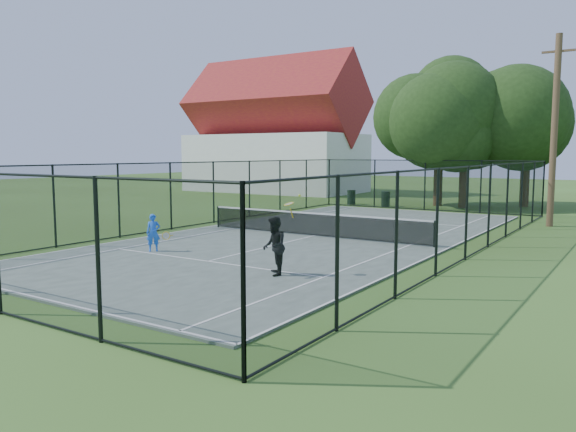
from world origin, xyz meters
The scene contains 13 objects.
ground centered at (0.00, 0.00, 0.00)m, with size 120.00×120.00×0.00m, color #37531C.
tennis_court centered at (0.00, 0.00, 0.03)m, with size 11.00×24.00×0.06m, color #4C5A51.
tennis_net centered at (0.00, 0.00, 0.58)m, with size 10.08×0.08×0.95m.
fence centered at (0.00, 0.00, 1.50)m, with size 13.10×26.10×3.00m.
tree_near_left centered at (-0.32, 16.38, 5.22)m, with size 6.51×6.51×8.48m.
tree_near_mid centered at (1.49, 15.81, 4.92)m, with size 6.11×6.11×7.98m.
tree_near_right centered at (4.54, 18.63, 5.95)m, with size 6.78×6.78×9.36m.
building centered at (-17.00, 22.00, 4.93)m, with size 15.30×8.15×11.87m.
trash_bin_left centered at (-5.39, 14.07, 0.48)m, with size 0.58×0.58×0.94m.
trash_bin_right centered at (-2.90, 13.94, 0.48)m, with size 0.58×0.58×0.95m.
utility_pole centered at (7.45, 9.00, 4.43)m, with size 1.40×0.30×8.74m.
player_blue centered at (-2.76, -6.03, 0.70)m, with size 0.86×0.54×1.28m.
player_black centered at (2.84, -6.90, 0.87)m, with size 1.07×0.99×2.22m.
Camera 1 is at (11.43, -19.35, 3.39)m, focal length 35.00 mm.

